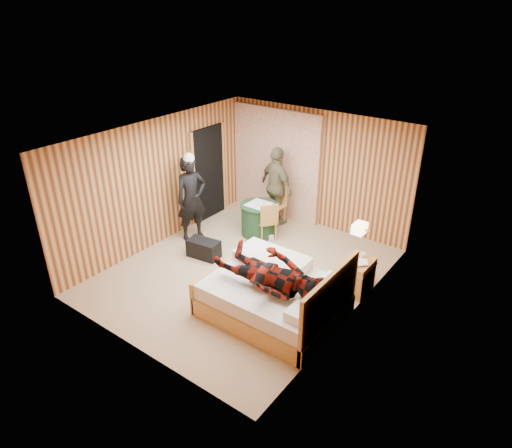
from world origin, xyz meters
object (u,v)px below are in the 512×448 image
Objects in this scene: wall_lamp at (360,228)px; bed at (276,296)px; nightstand at (357,275)px; round_table at (259,219)px; man_on_bed at (270,266)px; woman_standing at (191,199)px; man_at_table at (277,186)px; chair_far at (276,201)px; chair_near at (268,219)px; duffel_bag at (204,249)px.

bed is (-0.80, -1.09, -0.98)m from wall_lamp.
nightstand is 2.63m from round_table.
man_on_bed is at bearing -120.39° from wall_lamp.
man_at_table is (0.99, 1.58, -0.01)m from woman_standing.
chair_far is at bearing -12.35° from woman_standing.
chair_near is 0.48× the size of man_at_table.
woman_standing is (-0.99, -0.93, 0.53)m from round_table.
chair_far is at bearing -123.86° from chair_near.
bed is at bearing -24.26° from duffel_bag.
duffel_bag is 2.17m from man_at_table.
bed is 2.20× the size of chair_far.
man_on_bed is (1.51, -2.11, 0.51)m from chair_near.
round_table is 0.35m from chair_near.
man_at_table is at bearing 122.35° from man_on_bed.
wall_lamp is 0.13× the size of bed.
round_table is (-2.55, 0.68, 0.05)m from nightstand.
wall_lamp is at bearing 169.57° from man_at_table.
wall_lamp is at bearing 1.48° from duffel_bag.
wall_lamp is 0.15× the size of woman_standing.
bed is at bearing 72.27° from chair_near.
man_on_bed reaches higher than bed.
chair_far is at bearing 89.70° from round_table.
man_on_bed is at bearing 142.81° from man_at_table.
round_table is at bearing -76.21° from chair_near.
wall_lamp is 2.90m from round_table.
man_at_table is at bearing 152.49° from nightstand.
woman_standing reaches higher than nightstand.
chair_near is (-2.29, 0.79, -0.82)m from wall_lamp.
chair_far is (-2.54, 1.30, 0.24)m from nightstand.
bed is 3.02m from woman_standing.
nightstand is at bearing -24.80° from chair_far.
man_on_bed is at bearing 69.61° from chair_near.
woman_standing reaches higher than chair_far.
chair_near is (-1.49, 1.88, 0.16)m from bed.
chair_near is at bearing 132.19° from man_at_table.
nightstand is 0.98× the size of duffel_bag.
man_at_table is at bearing -11.83° from woman_standing.
nightstand is 3.59m from woman_standing.
chair_far is at bearing 124.35° from bed.
nightstand reaches higher than duffel_bag.
chair_near is 0.47× the size of woman_standing.
woman_standing is at bearing -136.70° from round_table.
man_at_table is (-1.79, 2.64, 0.54)m from bed.
man_at_table is at bearing 90.00° from round_table.
bed is 1.17× the size of woman_standing.
wall_lamp is 0.32× the size of chair_near.
bed is at bearing -48.04° from round_table.
bed is at bearing -53.38° from chair_far.
man_on_bed is (2.80, -1.29, 0.11)m from woman_standing.
duffel_bag is at bearing -101.99° from round_table.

